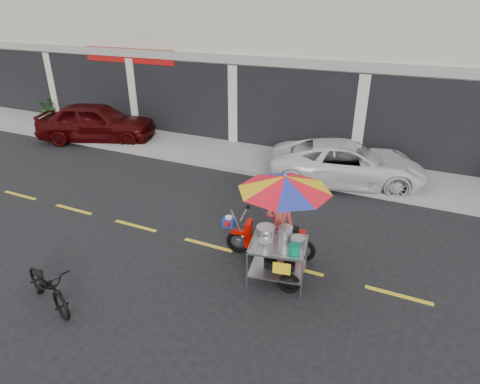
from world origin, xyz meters
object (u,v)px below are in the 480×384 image
at_px(near_bicycle, 48,286).
at_px(food_vendor_rig, 281,209).
at_px(maroon_sedan, 97,122).
at_px(white_pickup, 347,163).

bearing_deg(near_bicycle, food_vendor_rig, -33.15).
xyz_separation_m(maroon_sedan, white_pickup, (9.48, 0.00, -0.12)).
relative_size(white_pickup, food_vendor_rig, 1.84).
distance_m(white_pickup, food_vendor_rig, 4.98).
bearing_deg(near_bicycle, white_pickup, -7.47).
xyz_separation_m(maroon_sedan, near_bicycle, (5.84, -7.56, -0.34)).
xyz_separation_m(white_pickup, near_bicycle, (-3.64, -7.56, -0.22)).
distance_m(maroon_sedan, near_bicycle, 9.56).
relative_size(maroon_sedan, food_vendor_rig, 1.79).
bearing_deg(maroon_sedan, near_bicycle, -163.66).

